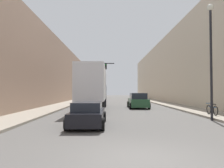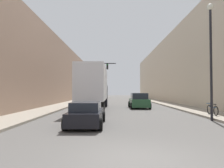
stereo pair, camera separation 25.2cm
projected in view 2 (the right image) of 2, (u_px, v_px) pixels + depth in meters
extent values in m
plane|color=#565451|center=(138.00, 159.00, 6.19)|extent=(200.00, 200.00, 0.00)
cube|color=gray|center=(161.00, 102.00, 36.14)|extent=(2.82, 80.00, 0.15)
cube|color=gray|center=(73.00, 102.00, 36.21)|extent=(2.82, 80.00, 0.15)
cube|color=beige|center=(188.00, 68.00, 36.30)|extent=(6.00, 80.00, 11.61)
cube|color=#997A66|center=(47.00, 73.00, 36.40)|extent=(6.00, 80.00, 9.92)
cube|color=silver|center=(93.00, 84.00, 21.40)|extent=(2.42, 9.28, 3.13)
cube|color=black|center=(93.00, 101.00, 21.34)|extent=(1.21, 9.28, 0.24)
cube|color=black|center=(98.00, 96.00, 27.44)|extent=(2.42, 2.90, 2.62)
cylinder|color=black|center=(77.00, 109.00, 17.89)|extent=(0.25, 1.00, 1.00)
cylinder|color=black|center=(102.00, 109.00, 17.88)|extent=(0.25, 1.00, 1.00)
cylinder|color=black|center=(79.00, 107.00, 19.09)|extent=(0.25, 1.00, 1.00)
cylinder|color=black|center=(103.00, 107.00, 19.08)|extent=(0.25, 1.00, 1.00)
cylinder|color=black|center=(89.00, 102.00, 27.42)|extent=(0.25, 1.00, 1.00)
cylinder|color=black|center=(106.00, 102.00, 27.41)|extent=(0.25, 1.00, 1.00)
cube|color=black|center=(87.00, 116.00, 12.31)|extent=(1.71, 4.52, 0.68)
cube|color=#1E232D|center=(86.00, 106.00, 12.10)|extent=(1.50, 2.49, 0.48)
cylinder|color=black|center=(76.00, 116.00, 13.86)|extent=(0.25, 0.64, 0.64)
cylinder|color=black|center=(103.00, 116.00, 13.85)|extent=(0.25, 0.64, 0.64)
cylinder|color=black|center=(65.00, 124.00, 10.65)|extent=(0.25, 0.64, 0.64)
cylinder|color=black|center=(100.00, 124.00, 10.64)|extent=(0.25, 0.64, 0.64)
cube|color=#234C2D|center=(139.00, 103.00, 24.85)|extent=(1.95, 4.49, 0.87)
cube|color=#1E232D|center=(139.00, 96.00, 24.65)|extent=(1.72, 2.47, 0.65)
cylinder|color=black|center=(129.00, 104.00, 26.39)|extent=(0.25, 0.70, 0.70)
cylinder|color=black|center=(145.00, 104.00, 26.38)|extent=(0.25, 0.70, 0.70)
cylinder|color=black|center=(132.00, 106.00, 23.21)|extent=(0.25, 0.70, 0.70)
cylinder|color=black|center=(150.00, 106.00, 23.19)|extent=(0.25, 0.70, 0.70)
cylinder|color=black|center=(82.00, 82.00, 35.13)|extent=(0.20, 0.20, 6.70)
cube|color=black|center=(99.00, 63.00, 35.21)|extent=(5.48, 0.12, 0.12)
cube|color=black|center=(90.00, 67.00, 35.20)|extent=(0.30, 0.24, 0.90)
sphere|color=green|center=(90.00, 66.00, 35.06)|extent=(0.18, 0.18, 0.18)
cube|color=black|center=(99.00, 67.00, 35.19)|extent=(0.30, 0.24, 0.90)
sphere|color=gold|center=(99.00, 65.00, 35.06)|extent=(0.18, 0.18, 0.18)
cube|color=black|center=(107.00, 67.00, 35.19)|extent=(0.30, 0.24, 0.90)
sphere|color=green|center=(107.00, 65.00, 35.06)|extent=(0.18, 0.18, 0.18)
cylinder|color=black|center=(211.00, 64.00, 14.34)|extent=(0.16, 0.16, 7.38)
sphere|color=silver|center=(210.00, 7.00, 14.46)|extent=(0.44, 0.44, 0.44)
torus|color=black|center=(216.00, 111.00, 15.78)|extent=(0.06, 0.72, 0.72)
torus|color=black|center=(209.00, 109.00, 16.88)|extent=(0.06, 0.72, 0.72)
cube|color=#1E4C8C|center=(212.00, 107.00, 16.34)|extent=(0.04, 1.11, 0.04)
cube|color=black|center=(215.00, 104.00, 15.94)|extent=(0.12, 0.20, 0.06)
cube|color=#1E4C8C|center=(209.00, 103.00, 16.85)|extent=(0.44, 0.04, 0.04)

